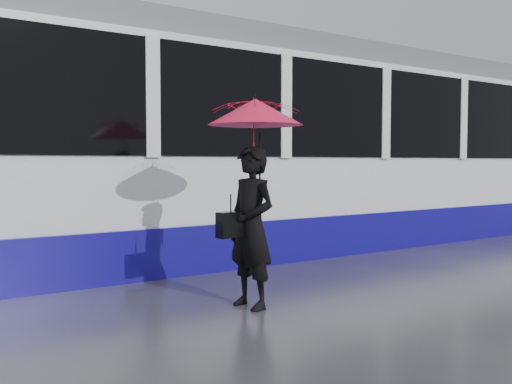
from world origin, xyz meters
TOP-DOWN VIEW (x-y plane):
  - ground at (0.00, 0.00)m, footprint 90.00×90.00m
  - rails at (0.00, 2.50)m, footprint 34.00×1.51m
  - tram at (3.93, 2.50)m, footprint 26.00×2.56m
  - woman at (-0.34, -0.48)m, footprint 0.46×0.62m
  - umbrella at (-0.29, -0.48)m, footprint 1.05×1.05m
  - handbag at (-0.56, -0.46)m, footprint 0.30×0.16m

SIDE VIEW (x-z plane):
  - ground at x=0.00m, z-range 0.00..0.00m
  - rails at x=0.00m, z-range 0.00..0.02m
  - woman at x=-0.34m, z-range 0.00..1.58m
  - handbag at x=-0.56m, z-range 0.62..1.04m
  - tram at x=3.93m, z-range -0.04..3.31m
  - umbrella at x=-0.29m, z-range 1.20..2.26m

